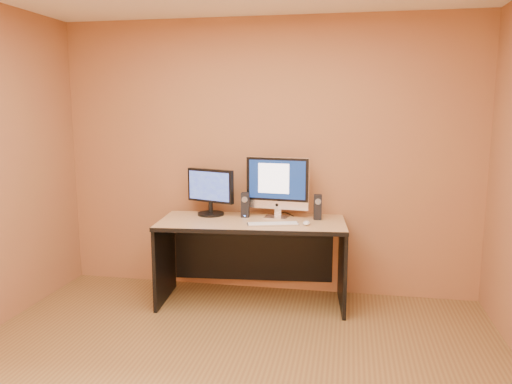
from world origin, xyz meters
TOP-DOWN VIEW (x-y plane):
  - walls at (0.00, 0.00)m, footprint 4.00×4.00m
  - desk at (-0.06, 1.60)m, footprint 1.72×0.87m
  - imac at (0.14, 1.77)m, footprint 0.61×0.28m
  - second_monitor at (-0.49, 1.77)m, footprint 0.55×0.40m
  - speaker_left at (-0.15, 1.74)m, footprint 0.07×0.08m
  - speaker_right at (0.51, 1.76)m, footprint 0.08×0.08m
  - keyboard at (0.15, 1.47)m, footprint 0.46×0.24m
  - mouse at (0.44, 1.52)m, footprint 0.07×0.11m
  - cable_a at (0.22, 1.94)m, footprint 0.13×0.20m
  - cable_b at (0.15, 1.95)m, footprint 0.10×0.17m

SIDE VIEW (x-z plane):
  - desk at x=-0.06m, z-range 0.00..0.77m
  - cable_a at x=0.22m, z-range 0.77..0.78m
  - cable_b at x=0.15m, z-range 0.77..0.78m
  - keyboard at x=0.15m, z-range 0.77..0.79m
  - mouse at x=0.44m, z-range 0.77..0.80m
  - speaker_left at x=-0.15m, z-range 0.77..1.00m
  - speaker_right at x=0.51m, z-range 0.77..1.00m
  - second_monitor at x=-0.49m, z-range 0.77..1.20m
  - imac at x=0.14m, z-range 0.77..1.34m
  - walls at x=0.00m, z-range 0.00..2.60m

